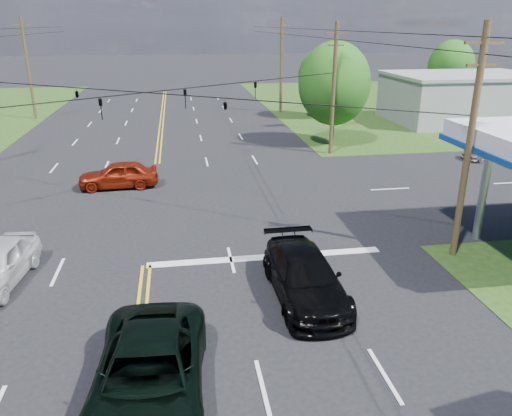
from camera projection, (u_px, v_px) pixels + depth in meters
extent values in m
plane|color=black|center=(153.00, 201.00, 27.93)|extent=(280.00, 280.00, 0.00)
cube|color=#1D3A12|center=(445.00, 102.00, 62.67)|extent=(46.00, 48.00, 0.03)
cube|color=silver|center=(266.00, 258.00, 21.25)|extent=(10.00, 0.50, 0.02)
cube|color=gray|center=(462.00, 99.00, 50.06)|extent=(14.00, 10.00, 4.40)
cylinder|color=#A5A5AA|center=(484.00, 191.00, 22.37)|extent=(0.36, 0.36, 4.65)
cylinder|color=#46351D|center=(469.00, 147.00, 19.84)|extent=(0.28, 0.28, 9.50)
cube|color=#46351D|center=(485.00, 43.00, 18.46)|extent=(1.60, 0.12, 0.12)
cube|color=#46351D|center=(481.00, 65.00, 18.74)|extent=(1.20, 0.10, 0.10)
cylinder|color=#46351D|center=(333.00, 90.00, 36.51)|extent=(0.28, 0.28, 9.50)
cube|color=#46351D|center=(336.00, 33.00, 35.13)|extent=(1.60, 0.12, 0.12)
cube|color=#46351D|center=(336.00, 45.00, 35.41)|extent=(1.20, 0.10, 0.10)
cylinder|color=#46351D|center=(28.00, 69.00, 50.21)|extent=(0.28, 0.28, 10.00)
cube|color=#46351D|center=(22.00, 25.00, 48.75)|extent=(1.60, 0.12, 0.12)
cube|color=#46351D|center=(23.00, 34.00, 49.03)|extent=(1.20, 0.10, 0.10)
cylinder|color=#46351D|center=(281.00, 66.00, 54.01)|extent=(0.28, 0.28, 10.00)
cube|color=#46351D|center=(282.00, 25.00, 52.55)|extent=(1.60, 0.12, 0.12)
cube|color=#46351D|center=(282.00, 33.00, 52.82)|extent=(1.20, 0.10, 0.10)
imported|color=black|center=(101.00, 109.00, 24.40)|extent=(0.17, 0.21, 1.05)
imported|color=black|center=(185.00, 99.00, 27.68)|extent=(0.17, 0.21, 1.05)
imported|color=black|center=(255.00, 90.00, 31.16)|extent=(0.17, 0.21, 1.05)
imported|color=black|center=(77.00, 93.00, 27.87)|extent=(1.24, 0.26, 0.50)
imported|color=black|center=(225.00, 104.00, 24.01)|extent=(1.24, 0.26, 0.50)
cylinder|color=black|center=(404.00, 33.00, 24.88)|extent=(0.04, 100.00, 0.04)
cylinder|color=black|center=(403.00, 46.00, 25.08)|extent=(0.04, 100.00, 0.04)
cylinder|color=#46351D|center=(332.00, 124.00, 40.51)|extent=(0.36, 0.36, 3.30)
ellipsoid|color=#144A13|center=(334.00, 84.00, 39.39)|extent=(5.70, 5.70, 6.60)
cylinder|color=#46351D|center=(321.00, 104.00, 52.06)|extent=(0.36, 0.36, 2.86)
ellipsoid|color=#144A13|center=(322.00, 77.00, 51.09)|extent=(4.94, 4.94, 5.72)
cylinder|color=#46351D|center=(448.00, 92.00, 60.13)|extent=(0.36, 0.36, 3.08)
ellipsoid|color=#144A13|center=(451.00, 66.00, 59.08)|extent=(5.32, 5.32, 6.16)
imported|color=black|center=(149.00, 375.00, 12.84)|extent=(3.28, 6.43, 1.74)
imported|color=black|center=(305.00, 276.00, 17.93)|extent=(2.43, 5.76, 1.66)
imported|color=maroon|center=(118.00, 175.00, 30.06)|extent=(4.76, 2.06, 1.60)
imported|color=silver|center=(495.00, 150.00, 36.34)|extent=(4.83, 1.99, 1.40)
cylinder|color=#A5A5AA|center=(336.00, 91.00, 44.91)|extent=(0.20, 0.20, 7.29)
cube|color=#FEFF1A|center=(337.00, 56.00, 43.85)|extent=(1.99, 0.82, 1.00)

